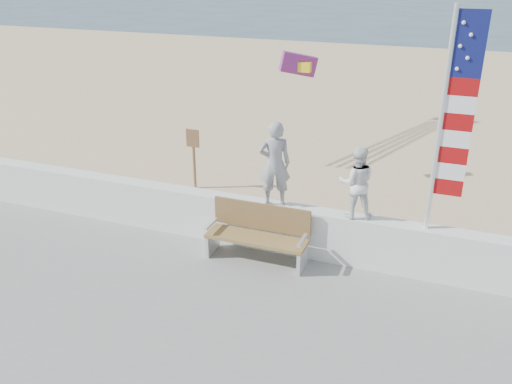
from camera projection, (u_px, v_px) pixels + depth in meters
The scene contains 9 objects.
ground at pixel (204, 310), 8.61m from camera, with size 220.00×220.00×0.00m, color #2C4759.
sand at pixel (335, 142), 16.31m from camera, with size 90.00×40.00×0.08m, color #CEB489.
seawall at pixel (250, 222), 10.07m from camera, with size 30.00×0.35×0.90m, color white.
adult at pixel (275, 164), 9.43m from camera, with size 0.56×0.37×1.54m, color gray.
child at pixel (357, 183), 9.02m from camera, with size 0.61×0.47×1.25m, color white.
bench at pixel (258, 233), 9.55m from camera, with size 1.80×0.57×1.00m.
flag at pixel (451, 115), 8.07m from camera, with size 0.50×0.08×3.50m.
parafoil_kite at pixel (299, 65), 12.38m from camera, with size 0.87×0.63×0.60m.
sign at pixel (194, 154), 12.62m from camera, with size 0.32×0.07×1.46m.
Camera 1 is at (3.32, -6.39, 5.15)m, focal length 38.00 mm.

